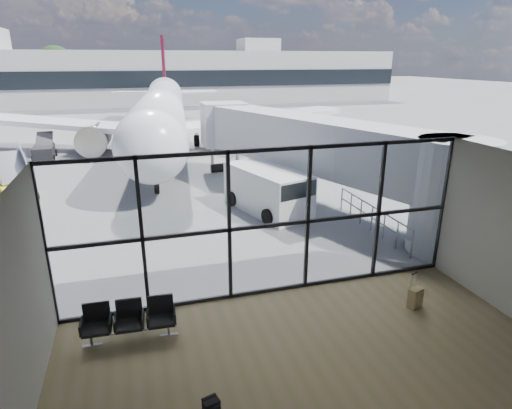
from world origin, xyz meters
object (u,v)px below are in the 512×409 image
backpack (212,409)px  service_van (269,190)px  belt_loader (44,151)px  airliner (162,111)px  seating_row (129,318)px  suitcase (415,298)px  mobile_stairs (16,188)px

backpack → service_van: (4.85, 11.40, 0.80)m
belt_loader → backpack: bearing=-78.6°
airliner → service_van: size_ratio=7.14×
backpack → service_van: service_van is taller
backpack → airliner: size_ratio=0.01×
airliner → seating_row: bearing=-90.3°
suitcase → airliner: airliner is taller
seating_row → belt_loader: 23.96m
service_van → mobile_stairs: bearing=137.3°
seating_row → belt_loader: size_ratio=0.63×
seating_row → mobile_stairs: 14.87m
seating_row → service_van: 10.40m
service_van → mobile_stairs: 13.11m
seating_row → belt_loader: belt_loader is taller
suitcase → airliner: bearing=80.7°
backpack → belt_loader: 27.43m
suitcase → airliner: 27.63m
airliner → mobile_stairs: size_ratio=10.72×
backpack → mobile_stairs: (-6.99, 17.01, 0.28)m
seating_row → belt_loader: (-5.65, 23.28, -0.01)m
service_van → mobile_stairs: (-11.84, 5.61, -0.52)m
suitcase → belt_loader: (-13.51, 24.13, 0.24)m
airliner → mobile_stairs: airliner is taller
seating_row → suitcase: 7.91m
airliner → backpack: bearing=-86.7°
belt_loader → seating_row: bearing=-80.0°
seating_row → backpack: seating_row is taller
belt_loader → mobile_stairs: 9.46m
suitcase → backpack: bearing=-179.3°
backpack → mobile_stairs: bearing=95.9°
service_van → belt_loader: bearing=111.2°
belt_loader → mobile_stairs: size_ratio=1.10×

